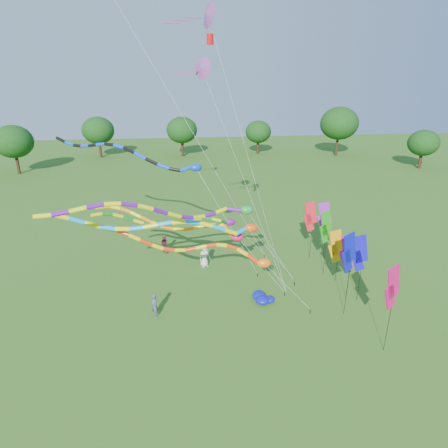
{
  "coord_description": "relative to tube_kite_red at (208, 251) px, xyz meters",
  "views": [
    {
      "loc": [
        -4.39,
        -16.64,
        13.21
      ],
      "look_at": [
        -1.46,
        5.23,
        4.8
      ],
      "focal_mm": 30.0,
      "sensor_mm": 36.0,
      "label": 1
    }
  ],
  "objects": [
    {
      "name": "blue_nylon_heap",
      "position": [
        3.55,
        0.17,
        -3.5
      ],
      "size": [
        1.28,
        1.25,
        0.55
      ],
      "color": "#0D16B3",
      "rests_on": "ground"
    },
    {
      "name": "tube_kite_orange",
      "position": [
        -1.28,
        2.51,
        0.74
      ],
      "size": [
        11.99,
        3.91,
        6.21
      ],
      "rotation": [
        0.0,
        0.0,
        -0.33
      ],
      "color": "black",
      "rests_on": "ground"
    },
    {
      "name": "banner_pole_violet",
      "position": [
        9.53,
        5.67,
        -0.34
      ],
      "size": [
        1.15,
        0.31,
        4.67
      ],
      "rotation": [
        0.0,
        0.0,
        -0.2
      ],
      "color": "black",
      "rests_on": "ground"
    },
    {
      "name": "banner_pole_blue_a",
      "position": [
        7.8,
        -2.15,
        0.38
      ],
      "size": [
        1.11,
        0.5,
        5.39
      ],
      "rotation": [
        0.0,
        0.0,
        0.37
      ],
      "color": "black",
      "rests_on": "ground"
    },
    {
      "name": "person_c",
      "position": [
        -2.87,
        8.23,
        -2.97
      ],
      "size": [
        0.94,
        0.95,
        1.54
      ],
      "primitive_type": "imported",
      "rotation": [
        0.0,
        0.0,
        2.33
      ],
      "color": "#973749",
      "rests_on": "ground"
    },
    {
      "name": "tube_kite_cyan",
      "position": [
        -1.29,
        0.43,
        1.48
      ],
      "size": [
        14.29,
        2.44,
        7.19
      ],
      "rotation": [
        0.0,
        0.0,
        0.19
      ],
      "color": "black",
      "rests_on": "ground"
    },
    {
      "name": "ground",
      "position": [
        2.62,
        -3.61,
        -3.74
      ],
      "size": [
        160.0,
        160.0,
        0.0
      ],
      "primitive_type": "plane",
      "color": "#265D18",
      "rests_on": "ground"
    },
    {
      "name": "banner_pole_green",
      "position": [
        8.48,
        2.9,
        -0.02
      ],
      "size": [
        1.1,
        0.53,
        4.99
      ],
      "rotation": [
        0.0,
        0.0,
        0.41
      ],
      "color": "black",
      "rests_on": "ground"
    },
    {
      "name": "banner_pole_blue_b",
      "position": [
        9.3,
        -0.66,
        -0.44
      ],
      "size": [
        1.16,
        0.1,
        4.57
      ],
      "rotation": [
        0.0,
        0.0,
        -0.02
      ],
      "color": "black",
      "rests_on": "ground"
    },
    {
      "name": "tube_kite_red",
      "position": [
        0.0,
        0.0,
        0.0
      ],
      "size": [
        11.72,
        2.96,
        5.63
      ],
      "rotation": [
        0.0,
        0.0,
        -0.28
      ],
      "color": "black",
      "rests_on": "ground"
    },
    {
      "name": "banner_pole_orange",
      "position": [
        8.91,
        1.88,
        -1.08
      ],
      "size": [
        1.16,
        0.11,
        3.92
      ],
      "rotation": [
        0.0,
        0.0,
        -0.03
      ],
      "color": "black",
      "rests_on": "ground"
    },
    {
      "name": "delta_kite_high_a",
      "position": [
        0.21,
        0.65,
        12.52
      ],
      "size": [
        7.17,
        1.6,
        17.1
      ],
      "rotation": [
        0.0,
        0.0,
        0.35
      ],
      "color": "black",
      "rests_on": "ground"
    },
    {
      "name": "person_b",
      "position": [
        -3.35,
        -0.91,
        -2.95
      ],
      "size": [
        0.59,
        0.68,
        1.58
      ],
      "primitive_type": "imported",
      "rotation": [
        0.0,
        0.0,
        -1.12
      ],
      "color": "#444C5F",
      "rests_on": "ground"
    },
    {
      "name": "banner_pole_red",
      "position": [
        8.38,
        5.68,
        -0.24
      ],
      "size": [
        1.16,
        0.14,
        4.77
      ],
      "rotation": [
        0.0,
        0.0,
        0.06
      ],
      "color": "black",
      "rests_on": "ground"
    },
    {
      "name": "delta_kite_high_c",
      "position": [
        0.31,
        6.46,
        10.3
      ],
      "size": [
        7.07,
        7.06,
        15.79
      ],
      "rotation": [
        0.0,
        0.0,
        0.7
      ],
      "color": "black",
      "rests_on": "ground"
    },
    {
      "name": "tube_kite_blue",
      "position": [
        -4.29,
        6.52,
        4.58
      ],
      "size": [
        14.11,
        6.75,
        9.86
      ],
      "rotation": [
        0.0,
        0.0,
        -0.41
      ],
      "color": "black",
      "rests_on": "ground"
    },
    {
      "name": "tube_kite_green",
      "position": [
        -1.3,
        4.66,
        0.27
      ],
      "size": [
        12.08,
        3.2,
        5.92
      ],
      "rotation": [
        0.0,
        0.0,
        0.25
      ],
      "color": "black",
      "rests_on": "ground"
    },
    {
      "name": "banner_pole_magenta_a",
      "position": [
        8.46,
        -5.58,
        0.07
      ],
      "size": [
        1.09,
        0.56,
        5.09
      ],
      "rotation": [
        0.0,
        0.0,
        0.43
      ],
      "color": "black",
      "rests_on": "ground"
    },
    {
      "name": "person_a",
      "position": [
        0.16,
        5.33,
        -2.87
      ],
      "size": [
        1.0,
        0.84,
        1.74
      ],
      "primitive_type": "imported",
      "rotation": [
        0.0,
        0.0,
        0.39
      ],
      "color": "silver",
      "rests_on": "ground"
    },
    {
      "name": "tree_ring",
      "position": [
        -1.39,
        -6.44,
        1.74
      ],
      "size": [
        118.54,
        120.63,
        9.67
      ],
      "color": "#382314",
      "rests_on": "ground"
    },
    {
      "name": "banner_pole_magenta_b",
      "position": [
        8.6,
        -0.52,
        -0.41
      ],
      "size": [
        1.16,
        0.29,
        4.6
      ],
      "rotation": [
        0.0,
        0.0,
        -0.18
      ],
      "color": "black",
      "rests_on": "ground"
    },
    {
      "name": "tube_kite_purple",
      "position": [
        -1.64,
        -1.17,
        2.99
      ],
      "size": [
        14.16,
        4.64,
        8.44
      ],
      "rotation": [
        0.0,
        0.0,
        0.32
      ],
      "color": "black",
      "rests_on": "ground"
    }
  ]
}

